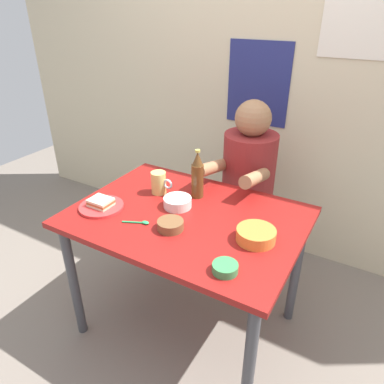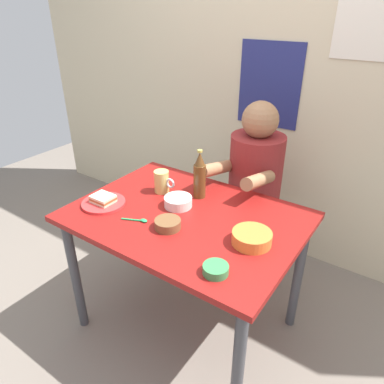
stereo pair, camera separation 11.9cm
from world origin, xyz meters
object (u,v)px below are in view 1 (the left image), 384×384
plate_orange (101,207)px  beer_mug (159,183)px  stool (244,224)px  condiment_bowl_brown (170,225)px  sandwich (101,202)px  beer_bottle (197,176)px  person_seated (248,167)px  dining_table (187,230)px

plate_orange → beer_mug: bearing=59.9°
stool → condiment_bowl_brown: condiment_bowl_brown is taller
sandwich → beer_bottle: (0.35, 0.34, 0.09)m
stool → beer_bottle: bearing=-104.1°
stool → person_seated: 0.42m
condiment_bowl_brown → person_seated: bearing=85.1°
plate_orange → beer_bottle: size_ratio=0.84×
plate_orange → beer_mug: (0.16, 0.28, 0.05)m
sandwich → beer_bottle: beer_bottle is taller
stool → beer_mug: (-0.31, -0.51, 0.45)m
dining_table → plate_orange: bearing=-158.4°
person_seated → sandwich: bearing=-120.9°
person_seated → condiment_bowl_brown: person_seated is taller
sandwich → beer_mug: 0.32m
stool → beer_bottle: size_ratio=1.72×
beer_bottle → condiment_bowl_brown: beer_bottle is taller
stool → beer_bottle: beer_bottle is taller
beer_bottle → beer_mug: bearing=-160.7°
dining_table → plate_orange: plate_orange is taller
condiment_bowl_brown → sandwich: bearing=-177.7°
person_seated → condiment_bowl_brown: 0.76m
beer_bottle → dining_table: bearing=-76.0°
dining_table → beer_mug: beer_mug is taller
sandwich → beer_mug: size_ratio=0.87×
dining_table → beer_bottle: size_ratio=4.20×
dining_table → plate_orange: size_ratio=5.00×
beer_bottle → condiment_bowl_brown: size_ratio=2.18×
beer_mug → condiment_bowl_brown: size_ratio=1.05×
condiment_bowl_brown → stool: bearing=85.2°
beer_bottle → sandwich: bearing=-135.8°
stool → beer_mug: beer_mug is taller
beer_bottle → condiment_bowl_brown: (0.05, -0.33, -0.10)m
sandwich → plate_orange: bearing=0.0°
condiment_bowl_brown → plate_orange: bearing=-177.7°
sandwich → beer_mug: beer_mug is taller
dining_table → sandwich: 0.45m
dining_table → beer_mug: size_ratio=8.73×
person_seated → beer_mug: bearing=-121.4°
stool → sandwich: size_ratio=4.09×
stool → plate_orange: 1.00m
dining_table → stool: size_ratio=2.44×
plate_orange → beer_mug: 0.32m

